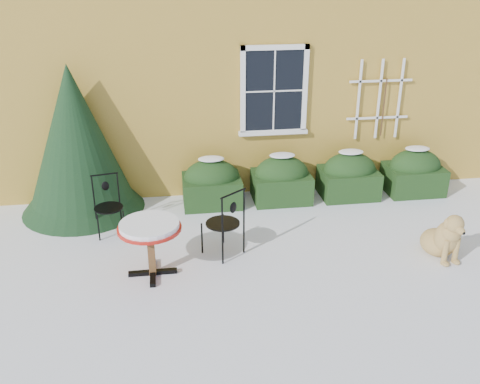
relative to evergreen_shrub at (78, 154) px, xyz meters
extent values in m
plane|color=white|center=(2.61, -2.67, -1.05)|extent=(80.00, 80.00, 0.00)
cube|color=gold|center=(2.61, 4.33, 1.95)|extent=(12.00, 8.00, 6.00)
cube|color=black|center=(3.51, 0.29, 0.92)|extent=(1.05, 0.03, 1.45)
cube|color=white|center=(3.51, 0.28, 1.69)|extent=(1.23, 0.06, 0.09)
cube|color=white|center=(3.51, 0.28, 0.15)|extent=(1.23, 0.06, 0.09)
cube|color=white|center=(2.94, 0.28, 0.92)|extent=(0.09, 0.06, 1.63)
cube|color=white|center=(4.08, 0.28, 0.92)|extent=(0.09, 0.06, 1.63)
cube|color=white|center=(3.51, 0.27, 0.92)|extent=(0.02, 0.02, 1.45)
cube|color=white|center=(3.51, 0.27, 0.92)|extent=(1.05, 0.02, 0.02)
cube|color=white|center=(3.51, 0.28, 0.15)|extent=(1.29, 0.14, 0.07)
cube|color=white|center=(5.11, 0.27, 0.70)|extent=(0.04, 0.03, 1.50)
cube|color=white|center=(5.51, 0.27, 0.70)|extent=(0.04, 0.03, 1.50)
cube|color=white|center=(5.91, 0.27, 0.70)|extent=(0.04, 0.03, 1.50)
cube|color=white|center=(5.51, 0.27, 0.35)|extent=(1.20, 0.03, 0.04)
cube|color=white|center=(5.51, 0.27, 1.05)|extent=(1.20, 0.03, 0.04)
cylinder|color=#472D19|center=(5.61, 0.25, 0.55)|extent=(0.02, 0.02, 1.10)
cube|color=black|center=(2.31, -0.12, -0.79)|extent=(1.05, 0.80, 0.52)
ellipsoid|color=black|center=(2.31, -0.12, -0.53)|extent=(1.00, 0.72, 0.67)
ellipsoid|color=white|center=(2.31, -0.12, -0.17)|extent=(0.47, 0.32, 0.06)
cube|color=black|center=(3.61, -0.12, -0.79)|extent=(1.05, 0.80, 0.52)
ellipsoid|color=black|center=(3.61, -0.12, -0.53)|extent=(1.00, 0.72, 0.67)
ellipsoid|color=white|center=(3.61, -0.12, -0.17)|extent=(0.47, 0.32, 0.06)
cube|color=black|center=(4.91, -0.12, -0.79)|extent=(1.05, 0.80, 0.52)
ellipsoid|color=black|center=(4.91, -0.12, -0.53)|extent=(1.00, 0.72, 0.67)
ellipsoid|color=white|center=(4.91, -0.12, -0.17)|extent=(0.47, 0.32, 0.06)
cube|color=black|center=(6.21, -0.12, -0.79)|extent=(1.05, 0.80, 0.52)
ellipsoid|color=black|center=(6.21, -0.12, -0.53)|extent=(1.00, 0.72, 0.67)
ellipsoid|color=white|center=(6.21, -0.12, -0.17)|extent=(0.47, 0.32, 0.06)
cone|color=black|center=(0.00, 0.00, -0.43)|extent=(2.16, 2.16, 1.25)
cone|color=black|center=(0.00, 0.00, 0.26)|extent=(1.93, 1.93, 2.61)
cube|color=black|center=(1.24, -2.38, -1.02)|extent=(0.70, 0.08, 0.06)
cube|color=black|center=(1.24, -2.38, -1.02)|extent=(0.08, 0.70, 0.06)
cube|color=brown|center=(1.24, -2.38, -0.68)|extent=(0.10, 0.10, 0.75)
cylinder|color=#AF170F|center=(1.24, -2.38, -0.31)|extent=(0.90, 0.90, 0.04)
cylinder|color=white|center=(1.24, -2.38, -0.26)|extent=(0.83, 0.83, 0.07)
cylinder|color=black|center=(2.35, -1.60, -0.80)|extent=(0.03, 0.03, 0.51)
cylinder|color=black|center=(2.00, -1.88, -0.80)|extent=(0.03, 0.03, 0.51)
cylinder|color=black|center=(2.63, -1.96, -0.80)|extent=(0.03, 0.03, 0.51)
cylinder|color=black|center=(2.27, -2.24, -0.80)|extent=(0.03, 0.03, 0.51)
cylinder|color=black|center=(2.31, -1.92, -0.54)|extent=(0.52, 0.52, 0.02)
cylinder|color=black|center=(2.63, -1.96, -0.26)|extent=(0.03, 0.03, 0.57)
cylinder|color=black|center=(2.27, -2.24, -0.26)|extent=(0.03, 0.03, 0.57)
cylinder|color=black|center=(2.45, -2.10, 0.03)|extent=(0.41, 0.33, 0.03)
ellipsoid|color=black|center=(2.45, -2.10, -0.20)|extent=(0.13, 0.11, 0.18)
cylinder|color=black|center=(0.39, -1.25, -0.82)|extent=(0.02, 0.02, 0.46)
cylinder|color=black|center=(0.79, -1.17, -0.82)|extent=(0.02, 0.02, 0.46)
cylinder|color=black|center=(0.31, -0.85, -0.82)|extent=(0.02, 0.02, 0.46)
cylinder|color=black|center=(0.71, -0.77, -0.82)|extent=(0.02, 0.02, 0.46)
cylinder|color=black|center=(0.55, -1.01, -0.59)|extent=(0.47, 0.47, 0.02)
cylinder|color=black|center=(0.31, -0.85, -0.34)|extent=(0.02, 0.02, 0.51)
cylinder|color=black|center=(0.71, -0.77, -0.34)|extent=(0.02, 0.02, 0.51)
cylinder|color=black|center=(0.51, -0.81, -0.09)|extent=(0.44, 0.11, 0.02)
ellipsoid|color=black|center=(0.51, -0.81, -0.29)|extent=(0.13, 0.05, 0.16)
ellipsoid|color=tan|center=(5.58, -2.39, -0.87)|extent=(0.58, 0.62, 0.41)
ellipsoid|color=tan|center=(5.60, -2.58, -0.68)|extent=(0.43, 0.40, 0.51)
sphere|color=tan|center=(5.61, -2.63, -0.57)|extent=(0.32, 0.32, 0.32)
cylinder|color=tan|center=(5.53, -2.72, -0.85)|extent=(0.08, 0.08, 0.41)
cylinder|color=tan|center=(5.71, -2.69, -0.85)|extent=(0.08, 0.08, 0.41)
ellipsoid|color=tan|center=(5.53, -2.77, -1.02)|extent=(0.11, 0.15, 0.07)
ellipsoid|color=tan|center=(5.72, -2.74, -1.02)|extent=(0.11, 0.15, 0.07)
cylinder|color=tan|center=(5.61, -2.64, -0.51)|extent=(0.22, 0.26, 0.22)
sphere|color=tan|center=(5.62, -2.69, -0.40)|extent=(0.27, 0.27, 0.27)
ellipsoid|color=tan|center=(5.63, -2.81, -0.44)|extent=(0.15, 0.22, 0.12)
sphere|color=black|center=(5.65, -2.90, -0.44)|extent=(0.05, 0.05, 0.05)
ellipsoid|color=tan|center=(5.50, -2.67, -0.40)|extent=(0.08, 0.10, 0.17)
ellipsoid|color=tan|center=(5.73, -2.64, -0.40)|extent=(0.08, 0.10, 0.17)
cylinder|color=tan|center=(5.71, -2.17, -1.00)|extent=(0.26, 0.30, 0.07)
camera|label=1|loc=(1.55, -9.06, 3.18)|focal=40.00mm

